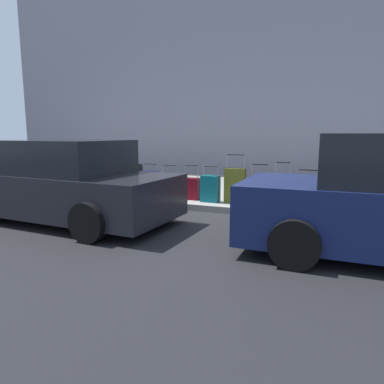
% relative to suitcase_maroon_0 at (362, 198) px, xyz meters
% --- Properties ---
extents(ground_plane, '(40.00, 40.00, 0.00)m').
position_rel_suitcase_maroon_0_xyz_m(ground_plane, '(3.21, 0.56, -0.43)').
color(ground_plane, black).
extents(sidewalk_curb, '(18.00, 5.00, 0.14)m').
position_rel_suitcase_maroon_0_xyz_m(sidewalk_curb, '(3.21, -1.94, -0.36)').
color(sidewalk_curb, gray).
rests_on(sidewalk_curb, ground_plane).
extents(building_facade_sidewalk_side, '(24.00, 3.00, 13.61)m').
position_rel_suitcase_maroon_0_xyz_m(building_facade_sidewalk_side, '(3.21, -7.65, 6.38)').
color(building_facade_sidewalk_side, gray).
rests_on(building_facade_sidewalk_side, ground_plane).
extents(suitcase_maroon_0, '(0.44, 0.22, 0.90)m').
position_rel_suitcase_maroon_0_xyz_m(suitcase_maroon_0, '(0.00, 0.00, 0.00)').
color(suitcase_maroon_0, maroon).
rests_on(suitcase_maroon_0, sidewalk_curb).
extents(suitcase_silver_1, '(0.39, 0.22, 1.03)m').
position_rel_suitcase_maroon_0_xyz_m(suitcase_silver_1, '(0.51, 0.01, 0.07)').
color(suitcase_silver_1, '#9EA0A8').
rests_on(suitcase_silver_1, sidewalk_curb).
extents(suitcase_navy_2, '(0.44, 0.25, 0.82)m').
position_rel_suitcase_maroon_0_xyz_m(suitcase_navy_2, '(1.02, 0.10, -0.02)').
color(suitcase_navy_2, navy).
rests_on(suitcase_navy_2, sidewalk_curb).
extents(suitcase_black_3, '(0.38, 0.27, 0.96)m').
position_rel_suitcase_maroon_0_xyz_m(suitcase_black_3, '(1.52, 0.05, 0.04)').
color(suitcase_black_3, black).
rests_on(suitcase_black_3, sidewalk_curb).
extents(suitcase_red_4, '(0.42, 0.21, 0.89)m').
position_rel_suitcase_maroon_0_xyz_m(suitcase_red_4, '(2.02, -0.04, 0.01)').
color(suitcase_red_4, red).
rests_on(suitcase_red_4, sidewalk_curb).
extents(suitcase_olive_5, '(0.47, 0.21, 1.09)m').
position_rel_suitcase_maroon_0_xyz_m(suitcase_olive_5, '(2.57, -0.01, 0.10)').
color(suitcase_olive_5, '#59601E').
rests_on(suitcase_olive_5, sidewalk_curb).
extents(suitcase_teal_6, '(0.41, 0.27, 0.82)m').
position_rel_suitcase_maroon_0_xyz_m(suitcase_teal_6, '(3.11, 0.11, 0.01)').
color(suitcase_teal_6, '#0F606B').
rests_on(suitcase_teal_6, sidewalk_curb).
extents(suitcase_maroon_7, '(0.40, 0.23, 0.82)m').
position_rel_suitcase_maroon_0_xyz_m(suitcase_maroon_7, '(3.61, 0.00, -0.03)').
color(suitcase_maroon_7, maroon).
rests_on(suitcase_maroon_7, sidewalk_curb).
extents(suitcase_silver_8, '(0.46, 0.22, 0.81)m').
position_rel_suitcase_maroon_0_xyz_m(suitcase_silver_8, '(4.14, 0.06, -0.01)').
color(suitcase_silver_8, '#9EA0A8').
rests_on(suitcase_silver_8, sidewalk_curb).
extents(suitcase_navy_9, '(0.43, 0.24, 0.83)m').
position_rel_suitcase_maroon_0_xyz_m(suitcase_navy_9, '(4.68, 0.02, 0.02)').
color(suitcase_navy_9, navy).
rests_on(suitcase_navy_9, sidewalk_curb).
extents(suitcase_black_10, '(0.46, 0.28, 1.03)m').
position_rel_suitcase_maroon_0_xyz_m(suitcase_black_10, '(5.23, -0.03, 0.10)').
color(suitcase_black_10, black).
rests_on(suitcase_black_10, sidewalk_curb).
extents(suitcase_red_11, '(0.42, 0.20, 0.88)m').
position_rel_suitcase_maroon_0_xyz_m(suitcase_red_11, '(5.76, 0.10, 0.00)').
color(suitcase_red_11, red).
rests_on(suitcase_red_11, sidewalk_curb).
extents(fire_hydrant, '(0.39, 0.21, 0.72)m').
position_rel_suitcase_maroon_0_xyz_m(fire_hydrant, '(6.62, 0.03, 0.08)').
color(fire_hydrant, '#99999E').
rests_on(fire_hydrant, sidewalk_curb).
extents(bollard_post, '(0.11, 0.11, 0.87)m').
position_rel_suitcase_maroon_0_xyz_m(bollard_post, '(7.09, 0.18, 0.14)').
color(bollard_post, brown).
rests_on(bollard_post, sidewalk_curb).
extents(parked_car_charcoal_1, '(4.40, 2.21, 1.55)m').
position_rel_suitcase_maroon_0_xyz_m(parked_car_charcoal_1, '(5.27, 2.30, 0.30)').
color(parked_car_charcoal_1, black).
rests_on(parked_car_charcoal_1, ground_plane).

